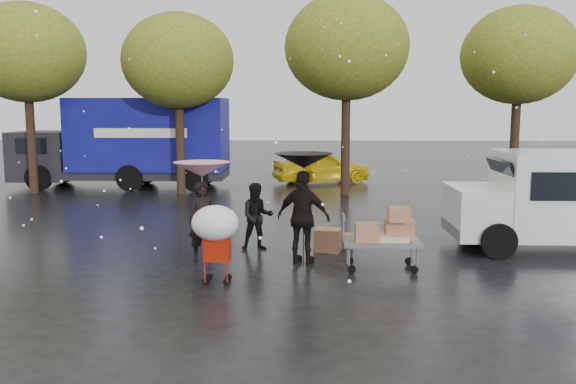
{
  "coord_description": "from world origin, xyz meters",
  "views": [
    {
      "loc": [
        1.27,
        -11.99,
        3.21
      ],
      "look_at": [
        0.77,
        1.0,
        1.36
      ],
      "focal_mm": 38.0,
      "sensor_mm": 36.0,
      "label": 1
    }
  ],
  "objects_px": {
    "shopping_cart": "(215,227)",
    "blue_truck": "(129,143)",
    "white_van": "(569,198)",
    "person_pink": "(203,221)",
    "person_black": "(303,217)",
    "vendor_cart": "(386,233)",
    "yellow_taxi": "(321,167)"
  },
  "relations": [
    {
      "from": "shopping_cart",
      "to": "yellow_taxi",
      "type": "height_order",
      "value": "shopping_cart"
    },
    {
      "from": "vendor_cart",
      "to": "shopping_cart",
      "type": "bearing_deg",
      "value": -159.21
    },
    {
      "from": "person_black",
      "to": "shopping_cart",
      "type": "xyz_separation_m",
      "value": [
        -1.55,
        -1.6,
        0.11
      ]
    },
    {
      "from": "blue_truck",
      "to": "shopping_cart",
      "type": "bearing_deg",
      "value": -67.37
    },
    {
      "from": "white_van",
      "to": "blue_truck",
      "type": "bearing_deg",
      "value": 142.18
    },
    {
      "from": "white_van",
      "to": "blue_truck",
      "type": "height_order",
      "value": "blue_truck"
    },
    {
      "from": "shopping_cart",
      "to": "blue_truck",
      "type": "bearing_deg",
      "value": 112.63
    },
    {
      "from": "person_pink",
      "to": "white_van",
      "type": "distance_m",
      "value": 8.14
    },
    {
      "from": "blue_truck",
      "to": "yellow_taxi",
      "type": "xyz_separation_m",
      "value": [
        7.63,
        1.54,
        -1.07
      ]
    },
    {
      "from": "person_black",
      "to": "person_pink",
      "type": "bearing_deg",
      "value": 14.96
    },
    {
      "from": "person_pink",
      "to": "person_black",
      "type": "distance_m",
      "value": 2.1
    },
    {
      "from": "yellow_taxi",
      "to": "white_van",
      "type": "bearing_deg",
      "value": -174.54
    },
    {
      "from": "person_pink",
      "to": "yellow_taxi",
      "type": "bearing_deg",
      "value": 61.14
    },
    {
      "from": "blue_truck",
      "to": "yellow_taxi",
      "type": "distance_m",
      "value": 7.85
    },
    {
      "from": "person_black",
      "to": "yellow_taxi",
      "type": "xyz_separation_m",
      "value": [
        0.58,
        13.14,
        -0.27
      ]
    },
    {
      "from": "person_black",
      "to": "white_van",
      "type": "distance_m",
      "value": 6.12
    },
    {
      "from": "person_black",
      "to": "vendor_cart",
      "type": "bearing_deg",
      "value": -174.31
    },
    {
      "from": "person_black",
      "to": "blue_truck",
      "type": "distance_m",
      "value": 13.59
    },
    {
      "from": "person_pink",
      "to": "person_black",
      "type": "bearing_deg",
      "value": -21.72
    },
    {
      "from": "yellow_taxi",
      "to": "person_black",
      "type": "bearing_deg",
      "value": 158.21
    },
    {
      "from": "person_black",
      "to": "blue_truck",
      "type": "xyz_separation_m",
      "value": [
        -7.05,
        11.59,
        0.8
      ]
    },
    {
      "from": "shopping_cart",
      "to": "yellow_taxi",
      "type": "distance_m",
      "value": 14.9
    },
    {
      "from": "person_pink",
      "to": "vendor_cart",
      "type": "xyz_separation_m",
      "value": [
        3.72,
        -0.56,
        -0.1
      ]
    },
    {
      "from": "person_black",
      "to": "white_van",
      "type": "bearing_deg",
      "value": -146.14
    },
    {
      "from": "vendor_cart",
      "to": "yellow_taxi",
      "type": "height_order",
      "value": "yellow_taxi"
    },
    {
      "from": "yellow_taxi",
      "to": "blue_truck",
      "type": "bearing_deg",
      "value": 82.17
    },
    {
      "from": "person_black",
      "to": "vendor_cart",
      "type": "height_order",
      "value": "person_black"
    },
    {
      "from": "shopping_cart",
      "to": "blue_truck",
      "type": "height_order",
      "value": "blue_truck"
    },
    {
      "from": "vendor_cart",
      "to": "white_van",
      "type": "bearing_deg",
      "value": 24.09
    },
    {
      "from": "vendor_cart",
      "to": "shopping_cart",
      "type": "xyz_separation_m",
      "value": [
        -3.17,
        -1.2,
        0.34
      ]
    },
    {
      "from": "person_pink",
      "to": "yellow_taxi",
      "type": "height_order",
      "value": "person_pink"
    },
    {
      "from": "person_pink",
      "to": "shopping_cart",
      "type": "distance_m",
      "value": 1.86
    }
  ]
}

